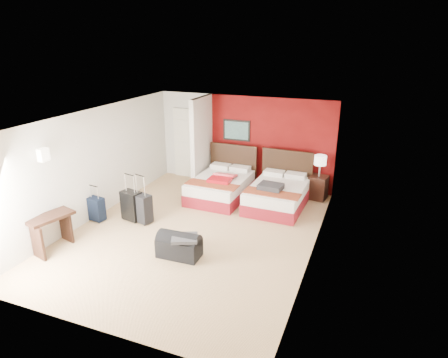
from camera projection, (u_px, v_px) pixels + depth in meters
The scene contains 17 objects.
ground at pixel (195, 232), 8.48m from camera, with size 6.50×6.50×0.00m, color #D9B686.
room_walls at pixel (167, 153), 9.78m from camera, with size 5.02×6.52×2.50m.
red_accent_panel at pixel (270, 144), 10.62m from camera, with size 3.50×0.04×2.50m, color maroon.
partition_wall at pixel (202, 143), 10.68m from camera, with size 0.12×1.20×2.50m, color silver.
entry_door at pixel (187, 143), 11.53m from camera, with size 0.82×0.06×2.05m, color silver.
bed_left at pixel (220, 188), 10.19m from camera, with size 1.30×1.85×0.56m, color white.
bed_right at pixel (277, 196), 9.66m from camera, with size 1.29×1.85×0.55m, color white.
red_suitcase_open at pixel (222, 178), 9.96m from camera, with size 0.56×0.77×0.10m, color red.
jacket_bundle at pixel (271, 187), 9.32m from camera, with size 0.55×0.44×0.13m, color #333338.
nightstand at pixel (318, 187), 10.15m from camera, with size 0.44×0.44×0.61m, color black.
table_lamp at pixel (320, 166), 9.95m from camera, with size 0.31×0.31×0.55m, color silver.
suitcase_black at pixel (132, 207), 8.92m from camera, with size 0.45×0.28×0.68m, color black.
suitcase_charcoal at pixel (142, 209), 8.82m from camera, with size 0.44×0.27×0.64m, color black.
suitcase_navy at pixel (96, 210), 8.93m from camera, with size 0.38×0.23×0.53m, color black.
duffel_bag at pixel (179, 247), 7.48m from camera, with size 0.82×0.44×0.41m, color black.
jacket_draped at pixel (185, 238), 7.30m from camera, with size 0.48×0.40×0.06m, color #3C3D42.
desk at pixel (52, 232), 7.68m from camera, with size 0.44×0.88×0.73m, color black.
Camera 1 is at (3.36, -6.83, 3.98)m, focal length 31.41 mm.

